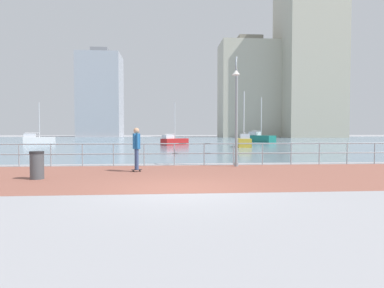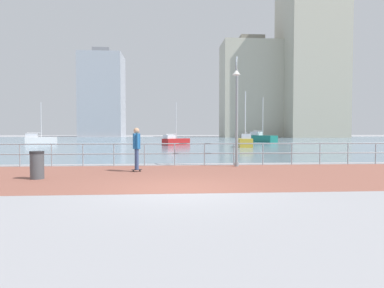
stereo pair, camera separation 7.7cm
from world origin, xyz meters
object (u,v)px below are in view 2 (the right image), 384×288
sailboat_gray (262,138)px  skateboarder (137,145)px  sailboat_navy (245,142)px  sailboat_red (175,141)px  lamppost (237,106)px  trash_bin (37,165)px  sailboat_ivory (40,139)px

sailboat_gray → skateboarder: bearing=-113.1°
skateboarder → sailboat_navy: size_ratio=0.30×
sailboat_gray → sailboat_red: bearing=-143.2°
lamppost → trash_bin: (-7.42, -3.32, -2.28)m
trash_bin → sailboat_navy: sailboat_navy is taller
skateboarder → sailboat_gray: bearing=66.9°
lamppost → sailboat_ivory: bearing=122.8°
sailboat_red → sailboat_gray: size_ratio=0.75×
skateboarder → sailboat_gray: sailboat_gray is taller
skateboarder → sailboat_gray: size_ratio=0.26×
lamppost → sailboat_navy: sailboat_navy is taller
trash_bin → lamppost: bearing=24.1°
sailboat_ivory → sailboat_navy: sailboat_navy is taller
sailboat_ivory → sailboat_red: bearing=-21.9°
skateboarder → trash_bin: bearing=-150.0°
trash_bin → sailboat_red: sailboat_red is taller
lamppost → sailboat_ivory: size_ratio=0.88×
sailboat_ivory → sailboat_red: size_ratio=1.11×
sailboat_red → sailboat_navy: bearing=-37.5°
skateboarder → trash_bin: (-3.12, -1.80, -0.58)m
lamppost → sailboat_ivory: sailboat_ivory is taller
sailboat_ivory → sailboat_gray: size_ratio=0.83×
sailboat_gray → sailboat_navy: size_ratio=1.17×
skateboarder → sailboat_navy: sailboat_navy is taller
sailboat_ivory → trash_bin: bearing=-69.5°
trash_bin → sailboat_ivory: size_ratio=0.17×
lamppost → sailboat_red: sailboat_red is taller
lamppost → trash_bin: bearing=-155.9°
trash_bin → sailboat_navy: size_ratio=0.16×
skateboarder → sailboat_navy: (9.20, 20.62, -0.49)m
sailboat_red → sailboat_gray: bearing=36.8°
sailboat_red → skateboarder: bearing=-94.5°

